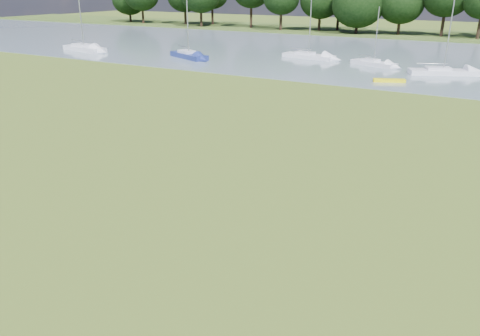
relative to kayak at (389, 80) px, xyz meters
The scene contains 9 objects.
ground 25.74m from the kayak, 90.19° to the right, with size 220.00×220.00×0.00m, color olive.
river 16.27m from the kayak, 90.31° to the left, with size 220.00×40.00×0.10m, color gray.
far_bank 46.27m from the kayak, 90.11° to the left, with size 220.00×20.00×0.40m, color #4C6626.
kayak is the anchor object (origin of this frame).
sailboat_1 40.33m from the kayak, behind, with size 7.43×3.30×10.26m.
sailboat_2 15.68m from the kayak, 139.09° to the left, with size 6.60×2.73×8.32m.
sailboat_3 7.36m from the kayak, 60.13° to the left, with size 6.57×4.14×8.09m.
sailboat_5 24.56m from the kayak, behind, with size 6.31×4.13×8.38m.
sailboat_6 9.33m from the kayak, 113.03° to the left, with size 5.34×3.27×6.06m.
Camera 1 is at (8.86, -17.59, 8.24)m, focal length 35.00 mm.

